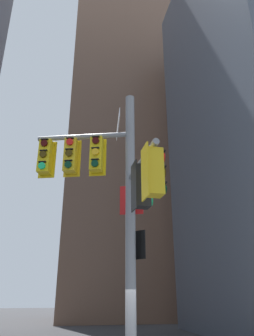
{
  "coord_description": "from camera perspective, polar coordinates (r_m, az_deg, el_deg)",
  "views": [
    {
      "loc": [
        -1.63,
        -7.98,
        2.39
      ],
      "look_at": [
        0.0,
        0.49,
        5.82
      ],
      "focal_mm": 34.02,
      "sensor_mm": 36.0,
      "label": 1
    }
  ],
  "objects": [
    {
      "name": "building_mid_block",
      "position": [
        42.45,
        -1.65,
        10.85
      ],
      "size": [
        12.08,
        12.08,
        50.46
      ],
      "primitive_type": "cube",
      "color": "brown",
      "rests_on": "ground"
    },
    {
      "name": "signal_pole_assembly",
      "position": [
        8.24,
        -2.77,
        -4.41
      ],
      "size": [
        3.01,
        3.37,
        7.92
      ],
      "color": "gray",
      "rests_on": "ground"
    }
  ]
}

